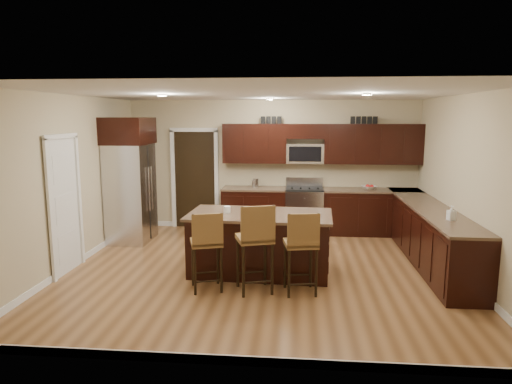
# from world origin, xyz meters

# --- Properties ---
(floor) EXTENTS (6.00, 6.00, 0.00)m
(floor) POSITION_xyz_m (0.00, 0.00, 0.00)
(floor) COLOR brown
(floor) RESTS_ON ground
(ceiling) EXTENTS (6.00, 6.00, 0.00)m
(ceiling) POSITION_xyz_m (0.00, 0.00, 2.70)
(ceiling) COLOR silver
(ceiling) RESTS_ON wall_back
(wall_back) EXTENTS (6.00, 0.00, 6.00)m
(wall_back) POSITION_xyz_m (0.00, 2.75, 1.35)
(wall_back) COLOR tan
(wall_back) RESTS_ON floor
(wall_left) EXTENTS (0.00, 5.50, 5.50)m
(wall_left) POSITION_xyz_m (-3.00, 0.00, 1.35)
(wall_left) COLOR tan
(wall_left) RESTS_ON floor
(wall_right) EXTENTS (0.00, 5.50, 5.50)m
(wall_right) POSITION_xyz_m (3.00, 0.00, 1.35)
(wall_right) COLOR tan
(wall_right) RESTS_ON floor
(base_cabinets) EXTENTS (4.02, 3.96, 0.92)m
(base_cabinets) POSITION_xyz_m (1.90, 1.45, 0.46)
(base_cabinets) COLOR black
(base_cabinets) RESTS_ON floor
(upper_cabinets) EXTENTS (4.00, 0.33, 0.80)m
(upper_cabinets) POSITION_xyz_m (1.04, 2.58, 1.84)
(upper_cabinets) COLOR black
(upper_cabinets) RESTS_ON wall_back
(range) EXTENTS (0.76, 0.64, 1.11)m
(range) POSITION_xyz_m (0.68, 2.45, 0.47)
(range) COLOR silver
(range) RESTS_ON floor
(microwave) EXTENTS (0.76, 0.31, 0.40)m
(microwave) POSITION_xyz_m (0.68, 2.60, 1.62)
(microwave) COLOR silver
(microwave) RESTS_ON upper_cabinets
(doorway) EXTENTS (0.85, 0.03, 2.06)m
(doorway) POSITION_xyz_m (-1.65, 2.73, 1.03)
(doorway) COLOR black
(doorway) RESTS_ON floor
(pantry_door) EXTENTS (0.03, 0.80, 2.04)m
(pantry_door) POSITION_xyz_m (-2.98, -0.30, 1.02)
(pantry_door) COLOR white
(pantry_door) RESTS_ON floor
(letter_decor) EXTENTS (2.20, 0.03, 0.15)m
(letter_decor) POSITION_xyz_m (0.90, 2.58, 2.29)
(letter_decor) COLOR black
(letter_decor) RESTS_ON upper_cabinets
(island) EXTENTS (2.21, 1.23, 0.92)m
(island) POSITION_xyz_m (-0.03, -0.05, 0.43)
(island) COLOR black
(island) RESTS_ON floor
(stool_left) EXTENTS (0.52, 0.52, 1.11)m
(stool_left) POSITION_xyz_m (-0.68, -0.89, 0.69)
(stool_left) COLOR olive
(stool_left) RESTS_ON floor
(stool_mid) EXTENTS (0.58, 0.58, 1.23)m
(stool_mid) POSITION_xyz_m (-0.02, -0.90, 0.77)
(stool_mid) COLOR olive
(stool_mid) RESTS_ON floor
(stool_right) EXTENTS (0.49, 0.49, 1.14)m
(stool_right) POSITION_xyz_m (0.59, -0.89, 0.71)
(stool_right) COLOR olive
(stool_right) RESTS_ON floor
(refrigerator) EXTENTS (0.79, 0.99, 2.35)m
(refrigerator) POSITION_xyz_m (-2.62, 1.52, 1.20)
(refrigerator) COLOR silver
(refrigerator) RESTS_ON floor
(floor_mat) EXTENTS (0.94, 0.75, 0.01)m
(floor_mat) POSITION_xyz_m (0.38, 1.55, 0.01)
(floor_mat) COLOR brown
(floor_mat) RESTS_ON floor
(fruit_bowl) EXTENTS (0.37, 0.37, 0.07)m
(fruit_bowl) POSITION_xyz_m (1.98, 2.45, 0.96)
(fruit_bowl) COLOR silver
(fruit_bowl) RESTS_ON base_cabinets
(soap_bottle) EXTENTS (0.12, 0.12, 0.21)m
(soap_bottle) POSITION_xyz_m (2.70, -0.26, 1.02)
(soap_bottle) COLOR #B2B2B2
(soap_bottle) RESTS_ON base_cabinets
(canister_tall) EXTENTS (0.12, 0.12, 0.19)m
(canister_tall) POSITION_xyz_m (-0.32, 2.45, 1.02)
(canister_tall) COLOR silver
(canister_tall) RESTS_ON base_cabinets
(canister_short) EXTENTS (0.11, 0.11, 0.16)m
(canister_short) POSITION_xyz_m (-0.35, 2.45, 1.00)
(canister_short) COLOR silver
(canister_short) RESTS_ON base_cabinets
(island_jar) EXTENTS (0.10, 0.10, 0.10)m
(island_jar) POSITION_xyz_m (-0.53, -0.05, 0.97)
(island_jar) COLOR white
(island_jar) RESTS_ON island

